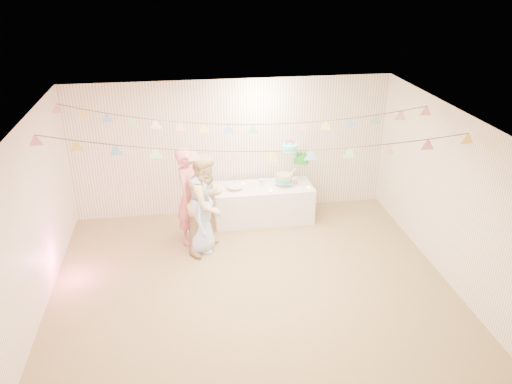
{
  "coord_description": "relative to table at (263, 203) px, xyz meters",
  "views": [
    {
      "loc": [
        -0.9,
        -6.33,
        4.53
      ],
      "look_at": [
        0.2,
        0.8,
        1.15
      ],
      "focal_mm": 35.0,
      "sensor_mm": 36.0,
      "label": 1
    }
  ],
  "objects": [
    {
      "name": "cake_bottom",
      "position": [
        0.4,
        -0.01,
        0.49
      ],
      "size": [
        0.31,
        0.31,
        0.15
      ],
      "primitive_type": null,
      "color": "#2AC6BB",
      "rests_on": "cake_stand"
    },
    {
      "name": "table",
      "position": [
        0.0,
        0.0,
        0.0
      ],
      "size": [
        1.84,
        0.74,
        0.69
      ],
      "primitive_type": "cube",
      "color": "white",
      "rests_on": "floor"
    },
    {
      "name": "person_adult_b",
      "position": [
        -1.09,
        -0.9,
        0.52
      ],
      "size": [
        1.03,
        1.07,
        1.74
      ],
      "primitive_type": "imported",
      "rotation": [
        0.0,
        0.0,
        0.95
      ],
      "color": "#D0B580",
      "rests_on": "floor"
    },
    {
      "name": "tealight_4",
      "position": [
        0.82,
        -0.18,
        0.36
      ],
      "size": [
        0.04,
        0.04,
        0.03
      ],
      "primitive_type": "cylinder",
      "color": "#FFD88C",
      "rests_on": "table"
    },
    {
      "name": "right_wall",
      "position": [
        2.48,
        -1.99,
        0.96
      ],
      "size": [
        5.0,
        5.0,
        0.0
      ],
      "primitive_type": "plane",
      "color": "white",
      "rests_on": "ground"
    },
    {
      "name": "bunting_front",
      "position": [
        -0.52,
        -2.19,
        1.98
      ],
      "size": [
        5.6,
        0.9,
        0.36
      ],
      "primitive_type": null,
      "color": "#72A5E5",
      "rests_on": "ceiling"
    },
    {
      "name": "tealight_3",
      "position": [
        0.35,
        0.22,
        0.36
      ],
      "size": [
        0.04,
        0.04,
        0.03
      ],
      "primitive_type": "cylinder",
      "color": "#FFD88C",
      "rests_on": "table"
    },
    {
      "name": "person_adult_a",
      "position": [
        -1.37,
        -0.58,
        0.52
      ],
      "size": [
        0.64,
        0.75,
        1.74
      ],
      "primitive_type": "imported",
      "rotation": [
        0.0,
        0.0,
        1.14
      ],
      "color": "#D67077",
      "rests_on": "floor"
    },
    {
      "name": "posy",
      "position": [
        -0.02,
        0.05,
        0.48
      ],
      "size": [
        0.13,
        0.13,
        0.15
      ],
      "primitive_type": null,
      "color": "white",
      "rests_on": "table"
    },
    {
      "name": "floor",
      "position": [
        -0.52,
        -1.99,
        -0.34
      ],
      "size": [
        6.0,
        6.0,
        0.0
      ],
      "primitive_type": "plane",
      "color": "olive",
      "rests_on": "ground"
    },
    {
      "name": "person_child",
      "position": [
        -1.2,
        -0.93,
        0.34
      ],
      "size": [
        0.56,
        0.74,
        1.36
      ],
      "primitive_type": "imported",
      "rotation": [
        0.0,
        0.0,
        1.37
      ],
      "color": "#ABC0F2",
      "rests_on": "floor"
    },
    {
      "name": "left_wall",
      "position": [
        -3.52,
        -1.99,
        0.96
      ],
      "size": [
        5.0,
        5.0,
        0.0
      ],
      "primitive_type": "plane",
      "color": "white",
      "rests_on": "ground"
    },
    {
      "name": "tealight_1",
      "position": [
        -0.35,
        0.18,
        0.36
      ],
      "size": [
        0.04,
        0.04,
        0.03
      ],
      "primitive_type": "cylinder",
      "color": "#FFD88C",
      "rests_on": "table"
    },
    {
      "name": "platter",
      "position": [
        -0.53,
        -0.05,
        0.41
      ],
      "size": [
        0.3,
        0.3,
        0.02
      ],
      "primitive_type": "cylinder",
      "color": "white",
      "rests_on": "table"
    },
    {
      "name": "tealight_0",
      "position": [
        -0.8,
        -0.15,
        0.36
      ],
      "size": [
        0.04,
        0.04,
        0.03
      ],
      "primitive_type": "cylinder",
      "color": "#FFD88C",
      "rests_on": "table"
    },
    {
      "name": "back_wall",
      "position": [
        -0.52,
        0.51,
        0.96
      ],
      "size": [
        6.0,
        6.0,
        0.0
      ],
      "primitive_type": "plane",
      "color": "white",
      "rests_on": "ground"
    },
    {
      "name": "front_wall",
      "position": [
        -0.52,
        -4.49,
        0.96
      ],
      "size": [
        6.0,
        6.0,
        0.0
      ],
      "primitive_type": "plane",
      "color": "white",
      "rests_on": "ground"
    },
    {
      "name": "cake_stand",
      "position": [
        0.55,
        0.05,
        0.82
      ],
      "size": [
        0.73,
        0.43,
        0.82
      ],
      "primitive_type": null,
      "color": "silver",
      "rests_on": "table"
    },
    {
      "name": "cake_top_tier",
      "position": [
        0.49,
        0.02,
        1.03
      ],
      "size": [
        0.25,
        0.25,
        0.19
      ],
      "primitive_type": null,
      "color": "#51F2FF",
      "rests_on": "cake_stand"
    },
    {
      "name": "tealight_2",
      "position": [
        0.1,
        -0.22,
        0.36
      ],
      "size": [
        0.04,
        0.04,
        0.03
      ],
      "primitive_type": "cylinder",
      "color": "#FFD88C",
      "rests_on": "table"
    },
    {
      "name": "cake_middle",
      "position": [
        0.73,
        0.14,
        0.76
      ],
      "size": [
        0.27,
        0.27,
        0.22
      ],
      "primitive_type": null,
      "color": "#218E1F",
      "rests_on": "cake_stand"
    },
    {
      "name": "ceiling",
      "position": [
        -0.52,
        -1.99,
        2.26
      ],
      "size": [
        6.0,
        6.0,
        0.0
      ],
      "primitive_type": "plane",
      "color": "white",
      "rests_on": "ground"
    },
    {
      "name": "bunting_back",
      "position": [
        -0.52,
        -0.89,
        2.01
      ],
      "size": [
        5.6,
        1.1,
        0.4
      ],
      "primitive_type": null,
      "color": "pink",
      "rests_on": "ceiling"
    }
  ]
}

